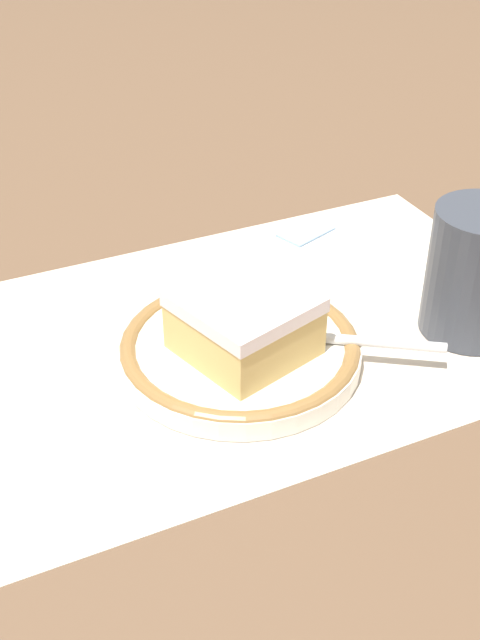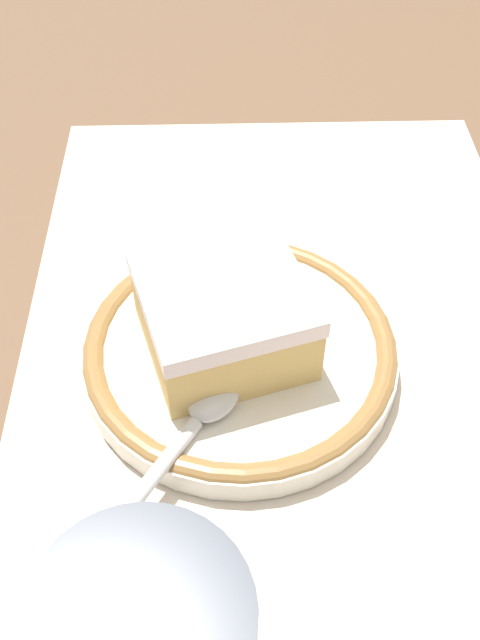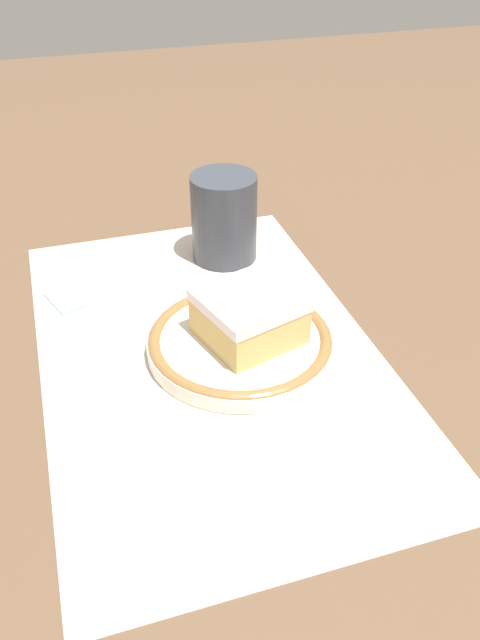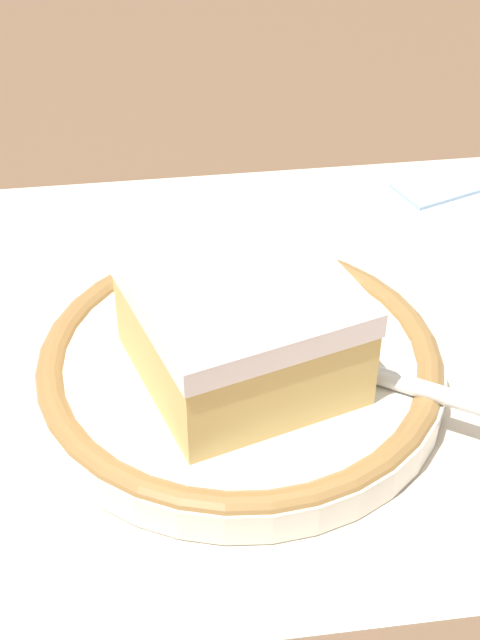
% 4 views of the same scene
% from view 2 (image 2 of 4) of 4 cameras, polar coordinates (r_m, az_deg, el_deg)
% --- Properties ---
extents(ground_plane, '(2.40, 2.40, 0.00)m').
position_cam_2_polar(ground_plane, '(0.41, 4.10, -4.42)').
color(ground_plane, brown).
extents(placemat, '(0.50, 0.31, 0.00)m').
position_cam_2_polar(placemat, '(0.41, 4.11, -4.36)').
color(placemat, beige).
rests_on(placemat, ground_plane).
extents(plate, '(0.17, 0.17, 0.02)m').
position_cam_2_polar(plate, '(0.41, -0.00, -2.41)').
color(plate, silver).
rests_on(plate, placemat).
extents(cake_slice, '(0.10, 0.10, 0.05)m').
position_cam_2_polar(cake_slice, '(0.39, -1.27, 0.36)').
color(cake_slice, '#DBB76B').
rests_on(cake_slice, plate).
extents(spoon, '(0.11, 0.08, 0.01)m').
position_cam_2_polar(spoon, '(0.36, -3.92, -8.44)').
color(spoon, silver).
rests_on(spoon, plate).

